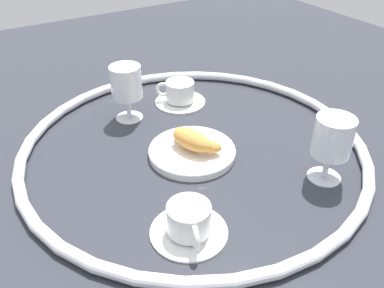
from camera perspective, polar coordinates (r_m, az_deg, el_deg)
ground_plane at (r=0.92m, az=0.20°, el=-0.71°), size 2.20×2.20×0.00m
table_chrome_rim at (r=0.91m, az=0.20°, el=-0.09°), size 0.77×0.77×0.02m
pastry_plate at (r=0.90m, az=0.00°, el=-1.05°), size 0.19×0.19×0.02m
croissant_large at (r=0.88m, az=0.13°, el=0.55°), size 0.13×0.09×0.04m
coffee_cup_near at (r=1.10m, az=-1.75°, el=7.02°), size 0.14×0.14×0.06m
coffee_cup_far at (r=0.71m, az=-0.42°, el=-10.92°), size 0.14×0.14×0.06m
juice_glass_left at (r=1.01m, az=-9.17°, el=8.21°), size 0.08×0.08×0.14m
juice_glass_right at (r=0.83m, az=19.02°, el=0.57°), size 0.08×0.08×0.14m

